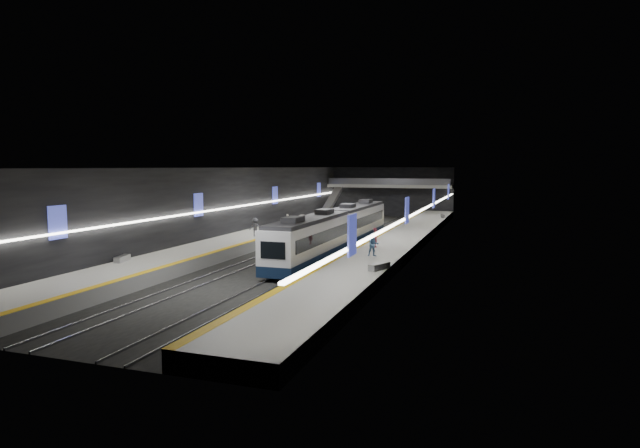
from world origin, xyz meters
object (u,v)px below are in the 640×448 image
at_px(escalator, 332,201).
at_px(passenger_right_b, 373,245).
at_px(bench_left_near, 122,259).
at_px(bench_left_far, 301,217).
at_px(bench_right_near, 379,267).
at_px(train, 337,229).
at_px(passenger_right_a, 375,238).
at_px(bench_right_far, 442,216).
at_px(passenger_left_a, 288,221).
at_px(passenger_left_b, 255,227).

relative_size(escalator, passenger_right_b, 4.29).
bearing_deg(bench_left_near, bench_left_far, 74.75).
bearing_deg(bench_left_near, bench_right_near, -4.78).
xyz_separation_m(bench_left_far, bench_right_near, (18.25, -32.53, 0.01)).
bearing_deg(train, passenger_right_a, -32.53).
bearing_deg(escalator, passenger_right_b, -67.56).
bearing_deg(passenger_right_a, bench_left_far, 34.51).
bearing_deg(escalator, train, -71.36).
height_order(escalator, passenger_right_a, escalator).
xyz_separation_m(bench_right_far, passenger_left_a, (-15.52, -19.13, 0.61)).
bearing_deg(passenger_right_b, passenger_right_a, 73.11).
height_order(bench_right_near, passenger_right_b, passenger_right_b).
bearing_deg(escalator, passenger_right_a, -66.05).
bearing_deg(bench_right_far, passenger_left_a, -139.89).
bearing_deg(passenger_right_a, train, 57.27).
bearing_deg(escalator, passenger_left_a, -86.03).
distance_m(train, passenger_left_a, 11.90).
relative_size(bench_right_far, passenger_left_a, 1.07).
xyz_separation_m(passenger_right_a, passenger_left_b, (-13.33, 3.42, 0.07)).
bearing_deg(bench_left_far, passenger_right_b, -65.59).
relative_size(bench_left_far, passenger_right_a, 1.07).
height_order(passenger_right_a, passenger_left_b, passenger_left_b).
xyz_separation_m(escalator, passenger_right_b, (15.32, -37.10, -0.97)).
bearing_deg(bench_left_near, passenger_right_b, 11.76).
bearing_deg(passenger_left_a, bench_left_near, -14.58).
distance_m(train, bench_right_far, 28.33).
bearing_deg(bench_right_far, bench_left_near, -124.56).
xyz_separation_m(train, passenger_left_a, (-8.52, 8.30, -0.37)).
xyz_separation_m(passenger_left_a, passenger_left_b, (-0.39, -7.71, 0.12)).
xyz_separation_m(escalator, bench_left_near, (-2.00, -45.47, -1.68)).
xyz_separation_m(bench_right_near, passenger_right_a, (-2.57, 9.90, 0.64)).
distance_m(train, bench_left_far, 22.79).
bearing_deg(bench_left_far, bench_right_far, 15.80).
distance_m(escalator, bench_right_near, 45.69).
bearing_deg(passenger_left_b, bench_right_near, 123.71).
height_order(bench_left_far, bench_right_near, bench_right_near).
xyz_separation_m(passenger_right_b, passenger_left_b, (-14.22, 8.04, 0.01)).
distance_m(bench_left_far, passenger_right_a, 27.53).
distance_m(escalator, passenger_left_a, 21.43).
distance_m(passenger_right_a, passenger_right_b, 4.71).
bearing_deg(passenger_right_a, bench_right_near, -165.62).
bearing_deg(passenger_left_b, bench_left_near, 62.98).
height_order(bench_left_far, passenger_right_a, passenger_right_a).
distance_m(escalator, passenger_left_b, 29.09).
relative_size(bench_left_far, passenger_left_a, 1.14).
bearing_deg(bench_right_near, bench_left_near, -147.94).
relative_size(bench_left_far, bench_right_near, 0.97).
height_order(bench_right_far, passenger_right_a, passenger_right_a).
distance_m(bench_left_near, passenger_left_b, 16.72).
distance_m(bench_left_near, passenger_right_a, 20.96).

